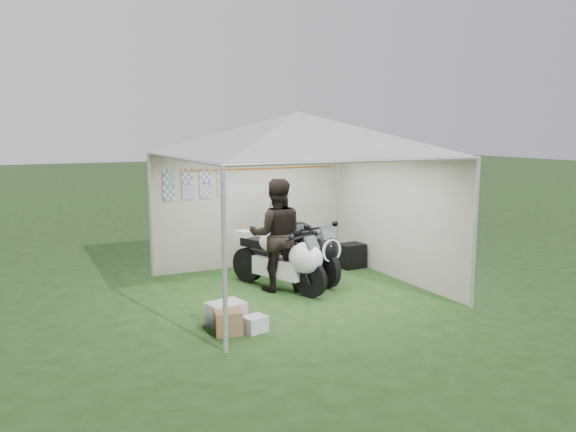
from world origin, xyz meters
The scene contains 11 objects.
ground centered at (0.00, 0.00, 0.00)m, with size 80.00×80.00×0.00m, color #1E4015.
canopy_tent centered at (0.00, 0.03, 2.58)m, with size 5.66×5.66×3.00m.
motorcycle_white centered at (-0.22, 0.12, 0.57)m, with size 1.05×1.96×1.02m.
motorcycle_black centered at (0.44, 0.56, 0.60)m, with size 0.68×2.19×1.08m.
paddock_stand centered at (0.30, 1.55, 0.17)m, with size 0.46×0.29×0.35m, color blue.
person_dark_jacket centered at (-0.29, 0.19, 0.95)m, with size 0.93×0.72×1.91m, color black.
person_blue_jacket centered at (0.18, 1.30, 0.87)m, with size 0.63×0.41×1.73m, color slate.
equipment_box centered at (1.70, 0.96, 0.24)m, with size 0.48×0.38×0.48m, color black.
crate_0 centered at (-1.67, -1.08, 0.16)m, with size 0.49×0.38×0.33m, color #B7BBC0.
crate_1 centered at (-1.75, -1.40, 0.16)m, with size 0.36×0.36×0.32m, color brown.
crate_2 centered at (-1.40, -1.50, 0.11)m, with size 0.30×0.25×0.22m, color silver.
Camera 1 is at (-4.20, -8.24, 2.72)m, focal length 35.00 mm.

